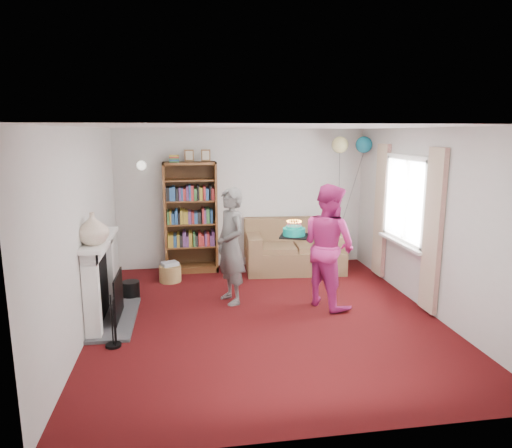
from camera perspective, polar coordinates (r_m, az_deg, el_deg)
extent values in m
plane|color=#38080B|center=(6.26, 1.25, -11.51)|extent=(5.00, 5.00, 0.00)
cube|color=silver|center=(8.33, -1.74, 3.21)|extent=(4.50, 0.02, 2.50)
cube|color=silver|center=(5.93, -20.74, -0.90)|extent=(0.02, 5.00, 2.50)
cube|color=silver|center=(6.66, 20.82, 0.38)|extent=(0.02, 5.00, 2.50)
cube|color=white|center=(5.77, 1.36, 12.07)|extent=(4.50, 5.00, 0.01)
cube|color=#3F3F42|center=(6.43, -17.28, -11.23)|extent=(0.55, 1.40, 0.04)
cube|color=white|center=(5.77, -19.85, -8.62)|extent=(0.18, 0.14, 1.06)
cube|color=white|center=(6.80, -18.14, -5.48)|extent=(0.18, 0.14, 1.06)
cube|color=white|center=(6.15, -19.20, -2.76)|extent=(0.18, 1.24, 0.16)
cube|color=white|center=(6.12, -18.99, -1.84)|extent=(0.28, 1.35, 0.05)
cube|color=black|center=(6.30, -19.07, -7.36)|extent=(0.10, 0.80, 0.86)
cube|color=black|center=(6.31, -16.81, -8.63)|extent=(0.02, 0.70, 0.60)
cylinder|color=black|center=(5.59, -17.58, -11.44)|extent=(0.18, 0.18, 0.64)
cylinder|color=black|center=(7.11, -15.37, -7.95)|extent=(0.26, 0.26, 0.26)
cube|color=white|center=(7.07, 18.54, 7.88)|extent=(0.08, 1.30, 0.08)
cube|color=white|center=(7.24, 17.91, -2.03)|extent=(0.08, 1.30, 0.08)
cube|color=white|center=(7.14, 18.43, 2.87)|extent=(0.01, 1.15, 1.20)
cube|color=white|center=(7.23, 17.69, -2.27)|extent=(0.14, 1.32, 0.04)
cube|color=beige|center=(6.46, 21.24, -0.87)|extent=(0.07, 0.38, 2.20)
cube|color=beige|center=(7.90, 15.34, 1.62)|extent=(0.07, 0.38, 2.20)
cylinder|color=gold|center=(8.17, -14.08, 7.30)|extent=(0.04, 0.12, 0.04)
sphere|color=white|center=(8.09, -14.13, 7.12)|extent=(0.16, 0.16, 0.16)
cube|color=#472B14|center=(8.27, -8.16, 1.05)|extent=(0.92, 0.04, 1.93)
cube|color=brown|center=(8.09, -11.24, 0.72)|extent=(0.04, 0.42, 1.93)
cube|color=brown|center=(8.10, -5.03, 0.91)|extent=(0.04, 0.42, 1.93)
cube|color=brown|center=(7.96, -8.33, 7.53)|extent=(0.92, 0.42, 0.04)
cube|color=brown|center=(8.30, -7.96, -5.43)|extent=(0.92, 0.42, 0.10)
cube|color=brown|center=(8.19, -8.04, -2.69)|extent=(0.84, 0.38, 0.03)
cube|color=brown|center=(8.10, -8.12, 0.10)|extent=(0.84, 0.38, 0.02)
cube|color=brown|center=(8.03, -8.20, 2.96)|extent=(0.84, 0.38, 0.02)
cube|color=brown|center=(7.99, -8.27, 5.48)|extent=(0.84, 0.38, 0.02)
cube|color=maroon|center=(7.94, -10.20, 8.04)|extent=(0.16, 0.22, 0.12)
cube|color=brown|center=(8.00, -8.36, 8.48)|extent=(0.16, 0.02, 0.20)
cube|color=brown|center=(8.01, -6.30, 8.53)|extent=(0.16, 0.02, 0.20)
cube|color=brown|center=(8.22, 4.82, -4.43)|extent=(1.71, 0.90, 0.40)
cube|color=brown|center=(8.44, 4.33, -1.52)|extent=(1.71, 0.24, 0.70)
cube|color=brown|center=(8.02, -0.27, -3.28)|extent=(0.24, 0.85, 0.55)
cube|color=brown|center=(8.36, 9.74, -2.84)|extent=(0.24, 0.85, 0.55)
cube|color=brown|center=(8.00, 2.32, -3.12)|extent=(0.72, 0.60, 0.12)
cube|color=brown|center=(8.18, 7.58, -2.88)|extent=(0.72, 0.60, 0.12)
cylinder|color=#9E8049|center=(7.74, -10.68, -6.09)|extent=(0.36, 0.36, 0.27)
cube|color=beige|center=(7.69, -10.72, -4.91)|extent=(0.25, 0.20, 0.06)
imported|color=black|center=(6.54, -3.18, -2.77)|extent=(0.59, 0.71, 1.68)
imported|color=#BA2574|center=(6.49, 9.05, -2.69)|extent=(0.98, 1.06, 1.74)
cube|color=black|center=(6.27, 4.76, -1.50)|extent=(0.37, 0.37, 0.02)
cylinder|color=#0D9783|center=(6.25, 4.77, -0.97)|extent=(0.31, 0.31, 0.10)
cylinder|color=#0D9783|center=(6.24, 4.78, -0.43)|extent=(0.22, 0.22, 0.04)
cylinder|color=pink|center=(6.26, 5.60, -0.09)|extent=(0.01, 0.01, 0.09)
sphere|color=orange|center=(6.25, 5.61, 0.36)|extent=(0.02, 0.02, 0.02)
cylinder|color=pink|center=(6.29, 5.46, -0.03)|extent=(0.01, 0.01, 0.09)
sphere|color=orange|center=(6.28, 5.47, 0.42)|extent=(0.02, 0.02, 0.02)
cylinder|color=pink|center=(6.31, 5.22, 0.02)|extent=(0.01, 0.01, 0.09)
sphere|color=orange|center=(6.30, 5.23, 0.46)|extent=(0.02, 0.02, 0.02)
cylinder|color=pink|center=(6.32, 4.92, 0.05)|extent=(0.01, 0.01, 0.09)
sphere|color=orange|center=(6.31, 4.92, 0.49)|extent=(0.02, 0.02, 0.02)
cylinder|color=pink|center=(6.32, 4.59, 0.05)|extent=(0.01, 0.01, 0.09)
sphere|color=orange|center=(6.31, 4.60, 0.49)|extent=(0.02, 0.02, 0.02)
cylinder|color=pink|center=(6.31, 4.30, 0.03)|extent=(0.01, 0.01, 0.09)
sphere|color=orange|center=(6.30, 4.30, 0.47)|extent=(0.02, 0.02, 0.02)
cylinder|color=pink|center=(6.28, 4.07, -0.02)|extent=(0.01, 0.01, 0.09)
sphere|color=orange|center=(6.27, 4.08, 0.43)|extent=(0.02, 0.02, 0.02)
cylinder|color=pink|center=(6.25, 3.96, -0.08)|extent=(0.01, 0.01, 0.09)
sphere|color=orange|center=(6.24, 3.96, 0.37)|extent=(0.02, 0.02, 0.02)
cylinder|color=pink|center=(6.21, 3.97, -0.14)|extent=(0.01, 0.01, 0.09)
sphere|color=orange|center=(6.20, 3.97, 0.31)|extent=(0.02, 0.02, 0.02)
cylinder|color=pink|center=(6.18, 4.10, -0.20)|extent=(0.01, 0.01, 0.09)
sphere|color=orange|center=(6.17, 4.11, 0.25)|extent=(0.02, 0.02, 0.02)
cylinder|color=pink|center=(6.16, 4.34, -0.25)|extent=(0.01, 0.01, 0.09)
sphere|color=orange|center=(6.15, 4.35, 0.20)|extent=(0.02, 0.02, 0.02)
cylinder|color=pink|center=(6.15, 4.65, -0.28)|extent=(0.01, 0.01, 0.09)
sphere|color=orange|center=(6.14, 4.66, 0.17)|extent=(0.02, 0.02, 0.02)
cylinder|color=pink|center=(6.15, 4.99, -0.29)|extent=(0.01, 0.01, 0.09)
sphere|color=orange|center=(6.14, 5.00, 0.17)|extent=(0.02, 0.02, 0.02)
cylinder|color=pink|center=(6.16, 5.29, -0.26)|extent=(0.01, 0.01, 0.09)
sphere|color=orange|center=(6.15, 5.30, 0.19)|extent=(0.02, 0.02, 0.02)
cylinder|color=pink|center=(6.19, 5.51, -0.22)|extent=(0.01, 0.01, 0.09)
sphere|color=orange|center=(6.18, 5.52, 0.24)|extent=(0.02, 0.02, 0.02)
cylinder|color=pink|center=(6.22, 5.62, -0.16)|extent=(0.01, 0.01, 0.09)
sphere|color=orange|center=(6.21, 5.63, 0.30)|extent=(0.02, 0.02, 0.02)
sphere|color=#3F3F3F|center=(8.12, 10.25, -1.31)|extent=(0.02, 0.02, 0.02)
sphere|color=teal|center=(8.38, 13.34, 9.62)|extent=(0.29, 0.29, 0.29)
sphere|color=#DAD585|center=(8.23, 10.46, 9.71)|extent=(0.29, 0.29, 0.29)
imported|color=beige|center=(5.74, -19.72, -0.53)|extent=(0.41, 0.41, 0.38)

